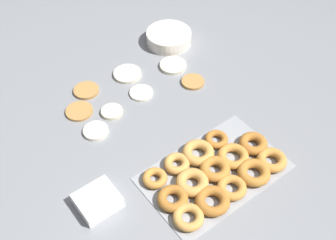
{
  "coord_description": "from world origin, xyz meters",
  "views": [
    {
      "loc": [
        -0.63,
        -0.95,
        1.16
      ],
      "look_at": [
        0.0,
        -0.13,
        0.04
      ],
      "focal_mm": 45.0,
      "sensor_mm": 36.0,
      "label": 1
    }
  ],
  "objects_px": {
    "pancake_6": "(193,82)",
    "donut_tray": "(216,172)",
    "pancake_4": "(86,90)",
    "pancake_7": "(112,112)",
    "pancake_2": "(141,93)",
    "batter_bowl": "(169,38)",
    "pancake_1": "(173,66)",
    "pancake_5": "(96,131)",
    "pancake_3": "(79,111)",
    "pancake_0": "(127,74)",
    "container_stack": "(98,201)"
  },
  "relations": [
    {
      "from": "pancake_6",
      "to": "donut_tray",
      "type": "bearing_deg",
      "value": -120.51
    },
    {
      "from": "pancake_1",
      "to": "pancake_2",
      "type": "height_order",
      "value": "pancake_1"
    },
    {
      "from": "pancake_5",
      "to": "donut_tray",
      "type": "bearing_deg",
      "value": -62.02
    },
    {
      "from": "pancake_1",
      "to": "batter_bowl",
      "type": "distance_m",
      "value": 0.17
    },
    {
      "from": "pancake_4",
      "to": "pancake_5",
      "type": "relative_size",
      "value": 1.1
    },
    {
      "from": "pancake_3",
      "to": "pancake_7",
      "type": "relative_size",
      "value": 1.26
    },
    {
      "from": "pancake_2",
      "to": "pancake_7",
      "type": "bearing_deg",
      "value": -172.75
    },
    {
      "from": "pancake_3",
      "to": "pancake_5",
      "type": "bearing_deg",
      "value": -90.79
    },
    {
      "from": "pancake_5",
      "to": "donut_tray",
      "type": "xyz_separation_m",
      "value": [
        0.22,
        -0.41,
        0.01
      ]
    },
    {
      "from": "pancake_1",
      "to": "pancake_6",
      "type": "xyz_separation_m",
      "value": [
        0.0,
        -0.13,
        -0.0
      ]
    },
    {
      "from": "pancake_5",
      "to": "pancake_7",
      "type": "xyz_separation_m",
      "value": [
        0.1,
        0.05,
        0.0
      ]
    },
    {
      "from": "pancake_2",
      "to": "pancake_3",
      "type": "xyz_separation_m",
      "value": [
        -0.25,
        0.06,
        0.0
      ]
    },
    {
      "from": "pancake_3",
      "to": "batter_bowl",
      "type": "height_order",
      "value": "batter_bowl"
    },
    {
      "from": "pancake_2",
      "to": "pancake_6",
      "type": "distance_m",
      "value": 0.22
    },
    {
      "from": "pancake_2",
      "to": "pancake_4",
      "type": "distance_m",
      "value": 0.22
    },
    {
      "from": "pancake_3",
      "to": "container_stack",
      "type": "relative_size",
      "value": 0.81
    },
    {
      "from": "pancake_0",
      "to": "donut_tray",
      "type": "xyz_separation_m",
      "value": [
        -0.05,
        -0.6,
        0.01
      ]
    },
    {
      "from": "pancake_7",
      "to": "pancake_1",
      "type": "bearing_deg",
      "value": 11.72
    },
    {
      "from": "pancake_3",
      "to": "container_stack",
      "type": "height_order",
      "value": "container_stack"
    },
    {
      "from": "pancake_5",
      "to": "pancake_0",
      "type": "bearing_deg",
      "value": 35.88
    },
    {
      "from": "pancake_3",
      "to": "pancake_4",
      "type": "height_order",
      "value": "pancake_4"
    },
    {
      "from": "donut_tray",
      "to": "pancake_0",
      "type": "bearing_deg",
      "value": 85.35
    },
    {
      "from": "pancake_1",
      "to": "pancake_7",
      "type": "relative_size",
      "value": 1.37
    },
    {
      "from": "pancake_2",
      "to": "donut_tray",
      "type": "xyz_separation_m",
      "value": [
        -0.03,
        -0.47,
        0.01
      ]
    },
    {
      "from": "pancake_0",
      "to": "batter_bowl",
      "type": "xyz_separation_m",
      "value": [
        0.27,
        0.07,
        0.02
      ]
    },
    {
      "from": "batter_bowl",
      "to": "donut_tray",
      "type": "bearing_deg",
      "value": -115.43
    },
    {
      "from": "pancake_0",
      "to": "pancake_1",
      "type": "bearing_deg",
      "value": -21.84
    },
    {
      "from": "pancake_0",
      "to": "donut_tray",
      "type": "height_order",
      "value": "donut_tray"
    },
    {
      "from": "pancake_1",
      "to": "pancake_4",
      "type": "distance_m",
      "value": 0.38
    },
    {
      "from": "pancake_3",
      "to": "pancake_5",
      "type": "height_order",
      "value": "pancake_5"
    },
    {
      "from": "pancake_2",
      "to": "batter_bowl",
      "type": "xyz_separation_m",
      "value": [
        0.29,
        0.2,
        0.02
      ]
    },
    {
      "from": "pancake_1",
      "to": "pancake_5",
      "type": "xyz_separation_m",
      "value": [
        -0.45,
        -0.12,
        -0.0
      ]
    },
    {
      "from": "pancake_3",
      "to": "pancake_7",
      "type": "distance_m",
      "value": 0.12
    },
    {
      "from": "batter_bowl",
      "to": "pancake_2",
      "type": "bearing_deg",
      "value": -145.62
    },
    {
      "from": "pancake_1",
      "to": "batter_bowl",
      "type": "relative_size",
      "value": 0.56
    },
    {
      "from": "pancake_7",
      "to": "batter_bowl",
      "type": "height_order",
      "value": "batter_bowl"
    },
    {
      "from": "pancake_0",
      "to": "pancake_4",
      "type": "distance_m",
      "value": 0.19
    },
    {
      "from": "pancake_4",
      "to": "pancake_6",
      "type": "distance_m",
      "value": 0.43
    },
    {
      "from": "pancake_0",
      "to": "pancake_2",
      "type": "relative_size",
      "value": 1.24
    },
    {
      "from": "pancake_4",
      "to": "pancake_7",
      "type": "height_order",
      "value": "pancake_7"
    },
    {
      "from": "pancake_3",
      "to": "pancake_5",
      "type": "xyz_separation_m",
      "value": [
        -0.0,
        -0.13,
        0.0
      ]
    },
    {
      "from": "pancake_5",
      "to": "donut_tray",
      "type": "height_order",
      "value": "donut_tray"
    },
    {
      "from": "batter_bowl",
      "to": "pancake_7",
      "type": "bearing_deg",
      "value": -153.68
    },
    {
      "from": "pancake_0",
      "to": "pancake_6",
      "type": "bearing_deg",
      "value": -47.78
    },
    {
      "from": "pancake_7",
      "to": "batter_bowl",
      "type": "distance_m",
      "value": 0.49
    },
    {
      "from": "donut_tray",
      "to": "pancake_7",
      "type": "bearing_deg",
      "value": 104.64
    },
    {
      "from": "pancake_1",
      "to": "pancake_3",
      "type": "distance_m",
      "value": 0.45
    },
    {
      "from": "container_stack",
      "to": "pancake_2",
      "type": "bearing_deg",
      "value": 39.94
    },
    {
      "from": "pancake_6",
      "to": "container_stack",
      "type": "xyz_separation_m",
      "value": [
        -0.6,
        -0.26,
        0.02
      ]
    },
    {
      "from": "pancake_0",
      "to": "pancake_5",
      "type": "bearing_deg",
      "value": -144.12
    }
  ]
}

